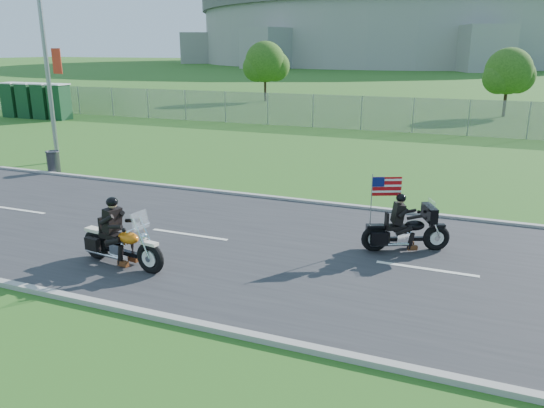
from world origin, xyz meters
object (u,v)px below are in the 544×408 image
at_px(streetlight, 46,24).
at_px(porta_toilet_d, 13,100).
at_px(motorcycle_follow, 406,232).
at_px(trash_can, 53,162).
at_px(porta_toilet_a, 59,103).
at_px(porta_toilet_b, 43,102).
at_px(motorcycle_lead, 121,245).
at_px(porta_toilet_c, 28,101).

xyz_separation_m(streetlight, porta_toilet_d, (-14.22, 10.78, -4.49)).
xyz_separation_m(motorcycle_follow, trash_can, (-14.02, 3.38, -0.08)).
bearing_deg(porta_toilet_d, porta_toilet_a, 0.00).
xyz_separation_m(porta_toilet_a, porta_toilet_b, (-1.40, 0.00, 0.00)).
distance_m(motorcycle_lead, trash_can, 10.60).
height_order(porta_toilet_d, motorcycle_lead, porta_toilet_d).
bearing_deg(porta_toilet_b, motorcycle_lead, -42.55).
bearing_deg(motorcycle_lead, trash_can, 149.58).
xyz_separation_m(streetlight, motorcycle_lead, (9.58, -8.50, -5.13)).
distance_m(streetlight, motorcycle_follow, 17.01).
bearing_deg(motorcycle_lead, motorcycle_follow, 38.08).
xyz_separation_m(porta_toilet_d, trash_can, (15.55, -12.62, -0.73)).
distance_m(motorcycle_follow, trash_can, 14.42).
bearing_deg(porta_toilet_c, motorcycle_lead, -40.72).
bearing_deg(streetlight, trash_can, -54.19).
bearing_deg(porta_toilet_d, porta_toilet_b, 0.00).
xyz_separation_m(porta_toilet_b, motorcycle_follow, (26.77, -16.00, -0.65)).
xyz_separation_m(porta_toilet_c, porta_toilet_d, (-1.40, 0.00, 0.00)).
relative_size(porta_toilet_a, motorcycle_lead, 0.97).
bearing_deg(streetlight, porta_toilet_c, 139.94).
height_order(porta_toilet_a, porta_toilet_d, same).
relative_size(porta_toilet_a, porta_toilet_c, 1.00).
relative_size(porta_toilet_a, motorcycle_follow, 1.14).
bearing_deg(porta_toilet_c, motorcycle_follow, -29.60).
relative_size(porta_toilet_d, motorcycle_follow, 1.14).
xyz_separation_m(porta_toilet_b, trash_can, (12.75, -12.62, -0.73)).
bearing_deg(motorcycle_lead, porta_toilet_b, 145.91).
height_order(streetlight, trash_can, streetlight).
relative_size(porta_toilet_c, trash_can, 2.73).
distance_m(porta_toilet_c, trash_can, 18.98).
xyz_separation_m(porta_toilet_c, motorcycle_follow, (28.17, -16.00, -0.65)).
distance_m(motorcycle_lead, motorcycle_follow, 6.63).
height_order(porta_toilet_d, motorcycle_follow, porta_toilet_d).
bearing_deg(motorcycle_follow, porta_toilet_b, 124.73).
bearing_deg(motorcycle_follow, porta_toilet_d, 127.17).
height_order(streetlight, porta_toilet_d, streetlight).
bearing_deg(porta_toilet_a, porta_toilet_d, 180.00).
height_order(porta_toilet_d, trash_can, porta_toilet_d).
bearing_deg(porta_toilet_b, porta_toilet_c, 180.00).
relative_size(streetlight, porta_toilet_d, 4.35).
bearing_deg(streetlight, porta_toilet_b, 136.65).
bearing_deg(porta_toilet_c, porta_toilet_a, 0.00).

